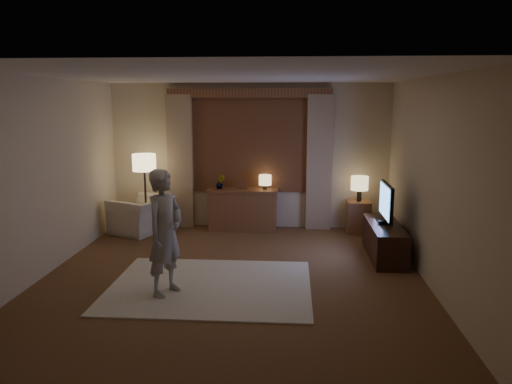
# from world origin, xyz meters

# --- Properties ---
(room) EXTENTS (5.04, 5.54, 2.64)m
(room) POSITION_xyz_m (0.00, 0.50, 1.33)
(room) COLOR brown
(room) RESTS_ON ground
(rug) EXTENTS (2.50, 2.00, 0.02)m
(rug) POSITION_xyz_m (-0.23, -0.31, 0.01)
(rug) COLOR beige
(rug) RESTS_ON floor
(sideboard) EXTENTS (1.20, 0.40, 0.70)m
(sideboard) POSITION_xyz_m (-0.10, 2.50, 0.35)
(sideboard) COLOR brown
(sideboard) RESTS_ON floor
(picture_frame) EXTENTS (0.16, 0.02, 0.20)m
(picture_frame) POSITION_xyz_m (-0.10, 2.50, 0.80)
(picture_frame) COLOR brown
(picture_frame) RESTS_ON sideboard
(plant) EXTENTS (0.17, 0.13, 0.30)m
(plant) POSITION_xyz_m (-0.50, 2.50, 0.85)
(plant) COLOR #999999
(plant) RESTS_ON sideboard
(table_lamp_sideboard) EXTENTS (0.22, 0.22, 0.30)m
(table_lamp_sideboard) POSITION_xyz_m (0.30, 2.50, 0.90)
(table_lamp_sideboard) COLOR black
(table_lamp_sideboard) RESTS_ON sideboard
(floor_lamp) EXTENTS (0.40, 0.40, 1.38)m
(floor_lamp) POSITION_xyz_m (-1.79, 2.24, 1.16)
(floor_lamp) COLOR black
(floor_lamp) RESTS_ON floor
(armchair) EXTENTS (1.15, 1.21, 0.62)m
(armchair) POSITION_xyz_m (-1.85, 2.18, 0.31)
(armchair) COLOR beige
(armchair) RESTS_ON floor
(side_table) EXTENTS (0.40, 0.40, 0.56)m
(side_table) POSITION_xyz_m (1.94, 2.45, 0.28)
(side_table) COLOR brown
(side_table) RESTS_ON floor
(table_lamp_side) EXTENTS (0.30, 0.30, 0.44)m
(table_lamp_side) POSITION_xyz_m (1.94, 2.45, 0.87)
(table_lamp_side) COLOR black
(table_lamp_side) RESTS_ON side_table
(tv_stand) EXTENTS (0.45, 1.40, 0.50)m
(tv_stand) POSITION_xyz_m (2.15, 1.06, 0.25)
(tv_stand) COLOR black
(tv_stand) RESTS_ON floor
(tv) EXTENTS (0.21, 0.84, 0.61)m
(tv) POSITION_xyz_m (2.15, 1.06, 0.84)
(tv) COLOR black
(tv) RESTS_ON tv_stand
(person) EXTENTS (0.56, 0.65, 1.51)m
(person) POSITION_xyz_m (-0.72, -0.59, 0.77)
(person) COLOR #B1ADA3
(person) RESTS_ON rug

